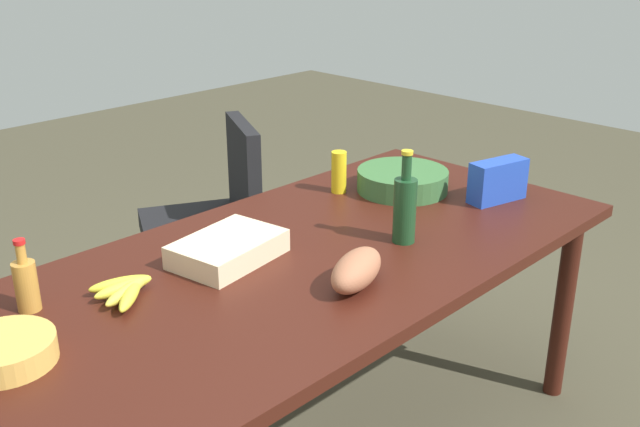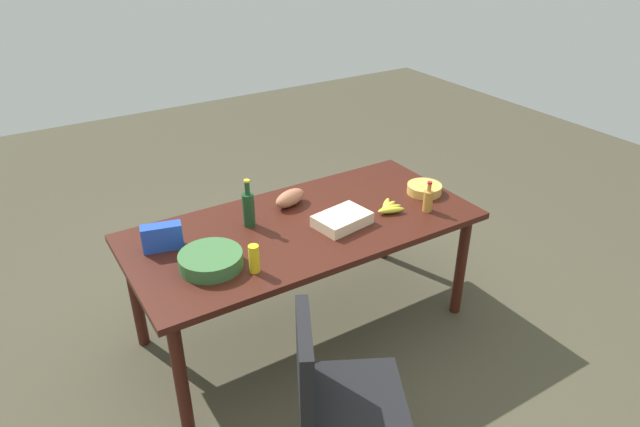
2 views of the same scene
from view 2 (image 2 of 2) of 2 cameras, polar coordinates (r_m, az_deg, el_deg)
name	(u,v)px [view 2 (image 2 of 2)]	position (r m, az deg, el deg)	size (l,w,h in m)	color
ground_plane	(305,326)	(3.84, -1.49, -11.29)	(10.00, 10.00, 0.00)	#474331
conference_table	(304,235)	(3.43, -1.64, -2.18)	(2.11, 0.99, 0.79)	#3C160E
office_chair	(342,416)	(2.81, 2.22, -19.83)	(0.65, 0.65, 0.92)	gray
wine_bottle	(249,208)	(3.34, -7.25, 0.54)	(0.09, 0.09, 0.30)	#1A4223
banana_bunch	(389,207)	(3.54, 6.98, 0.61)	(0.18, 0.19, 0.04)	yellow
sheet_cake	(342,220)	(3.36, 2.26, -0.62)	(0.32, 0.22, 0.07)	beige
chip_bowl	(424,189)	(3.81, 10.52, 2.47)	(0.23, 0.23, 0.06)	gold
mustard_bottle	(254,259)	(2.94, -6.69, -4.57)	(0.06, 0.06, 0.16)	yellow
bread_loaf	(290,198)	(3.58, -3.06, 1.58)	(0.24, 0.11, 0.10)	#A86547
salad_bowl	(211,260)	(3.03, -11.00, -4.66)	(0.34, 0.34, 0.08)	#386937
chip_bag_blue	(162,237)	(3.23, -15.70, -2.32)	(0.22, 0.08, 0.15)	blue
dressing_bottle	(428,200)	(3.56, 10.89, 1.37)	(0.07, 0.07, 0.20)	#C28836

